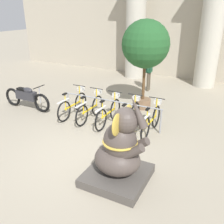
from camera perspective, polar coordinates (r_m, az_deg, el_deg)
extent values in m
plane|color=#9E937F|center=(6.46, -6.46, -9.41)|extent=(60.00, 60.00, 0.00)
cube|color=#B2A893|center=(13.47, 14.68, 20.33)|extent=(20.00, 0.20, 6.00)
cylinder|color=#BCB7A8|center=(13.08, 5.41, 18.67)|extent=(0.97, 0.97, 5.00)
cylinder|color=#BCB7A8|center=(12.21, 21.73, 16.95)|extent=(0.97, 0.97, 5.00)
cylinder|color=gray|center=(8.70, -9.88, 1.94)|extent=(0.05, 0.05, 0.75)
cylinder|color=gray|center=(7.34, 11.05, -2.20)|extent=(0.05, 0.05, 0.75)
cylinder|color=gray|center=(7.75, -0.32, 2.60)|extent=(3.36, 0.04, 0.04)
torus|color=black|center=(8.85, -7.17, 2.25)|extent=(0.05, 0.69, 0.69)
torus|color=black|center=(8.14, -10.89, 0.13)|extent=(0.05, 0.69, 0.69)
cube|color=yellow|center=(8.47, -8.98, 1.55)|extent=(0.04, 0.85, 0.04)
cube|color=silver|center=(8.01, -11.08, 2.49)|extent=(0.06, 0.57, 0.03)
cylinder|color=yellow|center=(8.12, -10.61, 2.13)|extent=(0.03, 0.03, 0.54)
cube|color=black|center=(8.02, -10.76, 4.07)|extent=(0.08, 0.18, 0.04)
cylinder|color=yellow|center=(8.72, -7.42, 4.06)|extent=(0.03, 0.03, 0.62)
cylinder|color=black|center=(8.62, -7.52, 5.99)|extent=(0.48, 0.03, 0.03)
cube|color=silver|center=(8.74, -7.11, 5.29)|extent=(0.20, 0.16, 0.14)
torus|color=black|center=(8.49, -3.36, 1.48)|extent=(0.05, 0.69, 0.69)
torus|color=black|center=(7.75, -6.90, -0.81)|extent=(0.05, 0.69, 0.69)
cube|color=yellow|center=(8.10, -5.06, 0.72)|extent=(0.04, 0.85, 0.04)
cube|color=silver|center=(7.61, -7.03, 1.67)|extent=(0.06, 0.57, 0.03)
cylinder|color=yellow|center=(7.72, -6.59, 1.29)|extent=(0.03, 0.03, 0.54)
cube|color=black|center=(7.62, -6.69, 3.32)|extent=(0.08, 0.18, 0.04)
cylinder|color=yellow|center=(8.35, -3.55, 3.36)|extent=(0.03, 0.03, 0.62)
cylinder|color=black|center=(8.26, -3.60, 5.38)|extent=(0.48, 0.03, 0.03)
cube|color=silver|center=(8.38, -3.23, 4.65)|extent=(0.20, 0.16, 0.14)
torus|color=black|center=(8.17, 0.74, 0.63)|extent=(0.05, 0.69, 0.69)
torus|color=black|center=(7.39, -2.55, -1.86)|extent=(0.05, 0.69, 0.69)
cube|color=yellow|center=(7.76, -0.83, -0.21)|extent=(0.04, 0.85, 0.04)
cube|color=silver|center=(7.25, -2.60, 0.72)|extent=(0.06, 0.57, 0.03)
cylinder|color=yellow|center=(7.37, -2.20, 0.34)|extent=(0.03, 0.03, 0.54)
cube|color=black|center=(7.26, -2.24, 2.46)|extent=(0.08, 0.18, 0.04)
cylinder|color=yellow|center=(8.02, 0.62, 2.57)|extent=(0.03, 0.03, 0.62)
cylinder|color=black|center=(7.92, 0.63, 4.66)|extent=(0.48, 0.03, 0.03)
cube|color=silver|center=(8.05, 0.95, 3.91)|extent=(0.20, 0.16, 0.14)
torus|color=black|center=(7.93, 5.29, -0.16)|extent=(0.05, 0.69, 0.69)
torus|color=black|center=(7.13, 2.39, -2.83)|extent=(0.05, 0.69, 0.69)
cube|color=yellow|center=(7.51, 3.93, -1.08)|extent=(0.04, 0.85, 0.04)
cube|color=silver|center=(6.98, 2.44, -0.17)|extent=(0.06, 0.57, 0.03)
cylinder|color=yellow|center=(7.10, 2.77, -0.55)|extent=(0.03, 0.03, 0.54)
cube|color=black|center=(6.99, 2.81, 1.63)|extent=(0.08, 0.18, 0.04)
cylinder|color=yellow|center=(7.78, 5.26, 1.82)|extent=(0.03, 0.03, 0.62)
cylinder|color=black|center=(7.68, 5.34, 3.96)|extent=(0.48, 0.03, 0.03)
cube|color=silver|center=(7.81, 5.58, 3.20)|extent=(0.20, 0.16, 0.14)
torus|color=black|center=(7.73, 10.03, -1.06)|extent=(0.05, 0.69, 0.69)
torus|color=black|center=(6.91, 7.61, -3.93)|extent=(0.05, 0.69, 0.69)
cube|color=yellow|center=(7.29, 8.92, -2.06)|extent=(0.04, 0.85, 0.04)
cube|color=silver|center=(6.75, 7.77, -1.21)|extent=(0.06, 0.57, 0.03)
cylinder|color=yellow|center=(6.88, 8.01, -1.58)|extent=(0.03, 0.03, 0.54)
cube|color=black|center=(6.76, 8.15, 0.66)|extent=(0.08, 0.18, 0.04)
cylinder|color=yellow|center=(7.58, 10.10, 0.95)|extent=(0.03, 0.03, 0.62)
cylinder|color=black|center=(7.47, 10.26, 3.14)|extent=(0.48, 0.03, 0.03)
cube|color=silver|center=(7.61, 10.41, 2.37)|extent=(0.20, 0.16, 0.14)
cube|color=#4C4742|center=(5.53, 1.19, -14.28)|extent=(1.27, 1.27, 0.19)
ellipsoid|color=#4C423D|center=(5.29, 1.23, -10.70)|extent=(0.98, 0.87, 0.64)
ellipsoid|color=#4C423D|center=(5.04, 1.86, -6.75)|extent=(0.69, 0.64, 0.81)
sphere|color=#4C423D|center=(4.77, 3.19, -1.91)|extent=(0.52, 0.52, 0.52)
ellipsoid|color=gold|center=(5.01, 3.69, -0.65)|extent=(0.08, 0.37, 0.44)
ellipsoid|color=gold|center=(4.58, 1.07, -2.96)|extent=(0.08, 0.37, 0.44)
cone|color=#4C423D|center=(4.60, 5.88, 0.07)|extent=(0.44, 0.19, 0.65)
cylinder|color=#4C423D|center=(5.09, 5.82, -7.65)|extent=(0.52, 0.17, 0.46)
cylinder|color=#4C423D|center=(4.86, 4.54, -9.21)|extent=(0.52, 0.17, 0.46)
torus|color=gold|center=(5.04, 1.86, -6.75)|extent=(0.72, 0.72, 0.05)
torus|color=black|center=(9.05, -15.75, 1.99)|extent=(0.68, 0.09, 0.68)
torus|color=black|center=(10.02, -21.69, 3.21)|extent=(0.68, 0.09, 0.68)
cube|color=#2D2D33|center=(9.47, -19.01, 3.66)|extent=(0.84, 0.22, 0.32)
ellipsoid|color=#2D2D33|center=(9.34, -18.73, 4.74)|extent=(0.40, 0.20, 0.20)
cube|color=black|center=(9.53, -19.92, 4.94)|extent=(0.36, 0.18, 0.08)
cylinder|color=#99999E|center=(9.00, -16.18, 3.71)|extent=(0.04, 0.04, 0.56)
cylinder|color=black|center=(8.91, -16.39, 5.53)|extent=(0.03, 0.55, 0.03)
cylinder|color=brown|center=(11.26, 8.49, 7.03)|extent=(0.11, 0.11, 0.82)
cylinder|color=brown|center=(11.10, 8.20, 6.83)|extent=(0.11, 0.11, 0.82)
cube|color=#19472D|center=(11.01, 8.56, 10.54)|extent=(0.20, 0.32, 0.62)
sphere|color=tan|center=(10.92, 8.70, 12.80)|extent=(0.22, 0.22, 0.22)
cylinder|color=#19472D|center=(11.18, 8.92, 10.88)|extent=(0.07, 0.07, 0.56)
cylinder|color=#19472D|center=(10.81, 8.22, 10.51)|extent=(0.07, 0.07, 0.56)
cylinder|color=brown|center=(9.24, 7.01, 2.01)|extent=(0.58, 0.58, 0.34)
cylinder|color=brown|center=(8.98, 7.26, 6.91)|extent=(0.10, 0.10, 1.30)
sphere|color=#235628|center=(8.72, 7.70, 15.14)|extent=(1.62, 1.62, 1.62)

